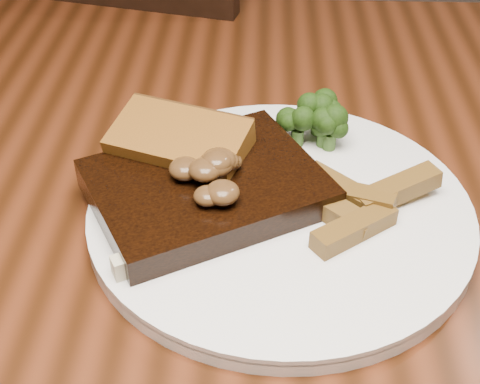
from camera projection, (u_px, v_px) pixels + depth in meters
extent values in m
cube|color=#4E210F|center=(241.00, 227.00, 0.57)|extent=(1.60, 0.90, 0.04)
cube|color=black|center=(154.00, 116.00, 1.25)|extent=(0.52, 0.52, 0.04)
cylinder|color=black|center=(265.00, 175.00, 1.49)|extent=(0.04, 0.04, 0.43)
cylinder|color=black|center=(119.00, 151.00, 1.57)|extent=(0.04, 0.04, 0.43)
cylinder|color=black|center=(219.00, 286.00, 1.23)|extent=(0.04, 0.04, 0.43)
cylinder|color=black|center=(46.00, 251.00, 1.30)|extent=(0.04, 0.04, 0.43)
cube|color=black|center=(90.00, 38.00, 0.95)|extent=(0.43, 0.13, 0.46)
cylinder|color=white|center=(280.00, 214.00, 0.55)|extent=(0.35, 0.35, 0.01)
cube|color=black|center=(206.00, 189.00, 0.54)|extent=(0.22, 0.21, 0.03)
cube|color=beige|center=(200.00, 245.00, 0.50)|extent=(0.12, 0.08, 0.02)
cube|color=brown|center=(181.00, 161.00, 0.58)|extent=(0.13, 0.10, 0.02)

